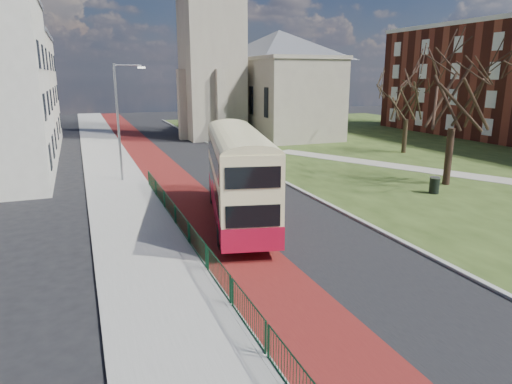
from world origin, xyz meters
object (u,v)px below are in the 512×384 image
streetlamp (120,117)px  bus (238,172)px  winter_tree_near (457,82)px  winter_tree_far (408,92)px  litter_bin (434,185)px

streetlamp → bus: bearing=-68.6°
streetlamp → winter_tree_near: 22.68m
winter_tree_near → winter_tree_far: (5.92, 11.87, -1.13)m
winter_tree_near → litter_bin: 7.04m
streetlamp → winter_tree_near: winter_tree_near is taller
winter_tree_far → streetlamp: bearing=-174.1°
bus → winter_tree_near: (16.05, 2.54, 4.30)m
winter_tree_near → winter_tree_far: bearing=63.5°
bus → litter_bin: bearing=16.9°
bus → winter_tree_far: 26.47m
bus → streetlamp: bearing=124.6°
streetlamp → bus: streetlamp is taller
streetlamp → litter_bin: 21.43m
bus → winter_tree_far: bearing=46.4°
bus → winter_tree_near: winter_tree_near is taller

